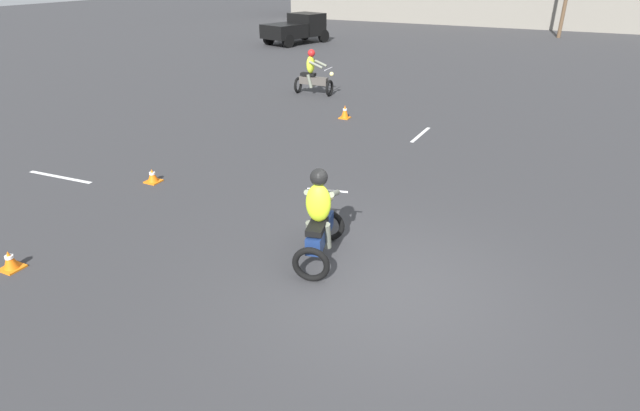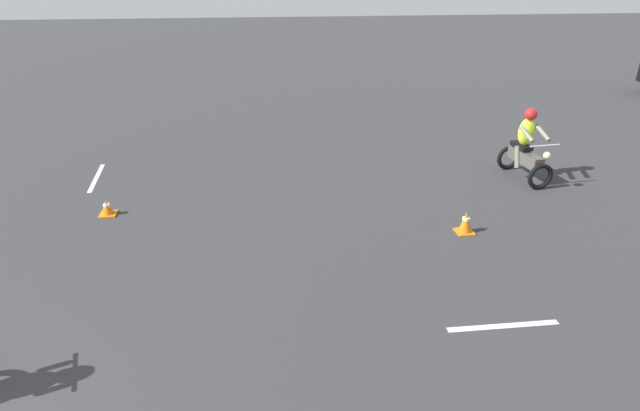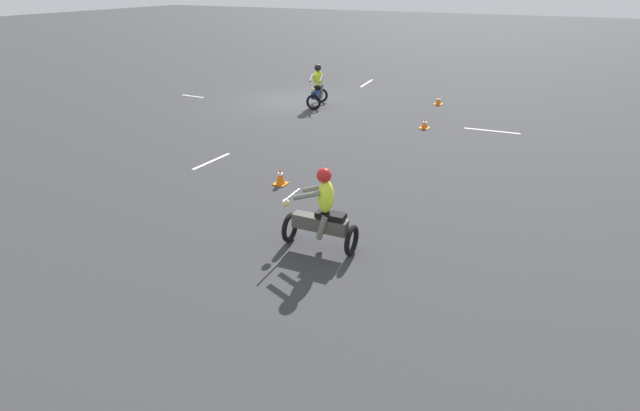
% 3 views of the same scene
% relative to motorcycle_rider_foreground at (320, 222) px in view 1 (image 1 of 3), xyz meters
% --- Properties ---
extents(ground_plane, '(120.00, 120.00, 0.00)m').
position_rel_motorcycle_rider_foreground_xyz_m(ground_plane, '(1.32, -0.24, -0.73)').
color(ground_plane, '#333335').
extents(motorcycle_rider_foreground, '(0.95, 1.56, 1.66)m').
position_rel_motorcycle_rider_foreground_xyz_m(motorcycle_rider_foreground, '(0.00, 0.00, 0.00)').
color(motorcycle_rider_foreground, black).
rests_on(motorcycle_rider_foreground, ground).
extents(motorcycle_rider_background, '(1.53, 0.72, 1.66)m').
position_rel_motorcycle_rider_foreground_xyz_m(motorcycle_rider_background, '(-5.46, 10.46, 0.00)').
color(motorcycle_rider_background, black).
rests_on(motorcycle_rider_background, ground).
extents(pickup_truck, '(3.02, 4.51, 1.73)m').
position_rel_motorcycle_rider_foreground_xyz_m(pickup_truck, '(-12.48, 22.04, 0.20)').
color(pickup_truck, black).
rests_on(pickup_truck, ground).
extents(traffic_cone_near_left, '(0.32, 0.32, 0.31)m').
position_rel_motorcycle_rider_foreground_xyz_m(traffic_cone_near_left, '(-4.86, 1.31, -0.58)').
color(traffic_cone_near_left, orange).
rests_on(traffic_cone_near_left, ground).
extents(traffic_cone_near_right, '(0.32, 0.32, 0.42)m').
position_rel_motorcycle_rider_foreground_xyz_m(traffic_cone_near_right, '(-3.06, 8.01, -0.52)').
color(traffic_cone_near_right, orange).
rests_on(traffic_cone_near_right, ground).
extents(traffic_cone_mid_center, '(0.32, 0.32, 0.33)m').
position_rel_motorcycle_rider_foreground_xyz_m(traffic_cone_mid_center, '(-4.36, -2.44, -0.57)').
color(traffic_cone_mid_center, orange).
rests_on(traffic_cone_mid_center, ground).
extents(lane_stripe_n, '(0.16, 1.57, 0.01)m').
position_rel_motorcycle_rider_foreground_xyz_m(lane_stripe_n, '(-0.39, 7.41, -0.72)').
color(lane_stripe_n, silver).
rests_on(lane_stripe_n, ground).
extents(lane_stripe_w, '(1.86, 0.23, 0.01)m').
position_rel_motorcycle_rider_foreground_xyz_m(lane_stripe_w, '(-7.02, 0.56, -0.72)').
color(lane_stripe_w, silver).
rests_on(lane_stripe_w, ground).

